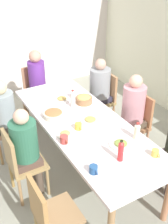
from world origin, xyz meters
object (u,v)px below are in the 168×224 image
Objects in this scene: person_0 at (26,146)px; cup_4 at (64,139)px; chair_4 at (104,97)px; bottle_0 at (137,131)px; chair_1 at (50,213)px; chair_2 at (0,126)px; plate_1 at (121,144)px; person_5 at (132,109)px; cup_3 at (78,126)px; bottle_1 at (73,99)px; plate_3 at (65,134)px; cup_0 at (73,95)px; bowl_1 at (53,114)px; cup_1 at (155,153)px; chair_3 at (37,89)px; plate_2 at (62,99)px; person_2 at (5,112)px; person_3 at (37,80)px; chair_0 at (20,161)px; bottle_2 at (121,151)px; plate_0 at (90,120)px; cup_2 at (94,169)px; person_4 at (99,87)px; dining_table at (84,127)px; bowl_0 at (84,99)px.

person_0 is 9.35× the size of cup_4.
chair_4 is 1.53m from bottle_0.
chair_2 is (-1.66, 0.00, 0.00)m from chair_1.
person_5 is at bearing 132.84° from plate_1.
plate_1 is 0.56m from cup_3.
bottle_1 is at bearing 64.99° from chair_2.
cup_0 is (-0.74, 0.50, 0.03)m from plate_3.
bowl_1 is 1.36m from cup_1.
chair_3 is 3.79× the size of plate_2.
person_0 reaches higher than chair_1.
person_2 is 1.03m from person_3.
person_0 is at bearing -105.23° from plate_3.
person_0 is at bearing -130.31° from cup_1.
cup_1 is 0.98m from cup_4.
chair_0 is 0.73× the size of person_3.
cup_3 is at bearing -23.46° from cup_0.
cup_1 is 0.94m from cup_3.
cup_0 is at bearing 121.20° from chair_0.
bowl_1 is (-0.31, -1.02, 0.08)m from person_5.
person_5 is at bearing 96.36° from plate_3.
person_0 is 9.99× the size of cup_3.
plate_3 is at bearing -136.76° from plate_1.
chair_0 is at bearing -6.24° from person_2.
bottle_2 is (0.66, 0.29, 0.10)m from plate_3.
person_3 reaches higher than bottle_2.
chair_2 is 1.28m from plate_0.
person_5 is 10.44× the size of cup_2.
bottle_0 is (-0.25, 1.19, 0.35)m from chair_1.
cup_4 is 0.79m from bottle_1.
plate_2 is at bearing 165.42° from cup_2.
person_5 is at bearing 125.78° from cup_2.
person_4 is at bearing 90.00° from person_2.
chair_1 is 1.58m from bottle_1.
cup_1 is (0.90, 0.24, 0.03)m from plate_0.
person_2 is 1.30× the size of chair_4.
bottle_0 is at bearing 14.93° from plate_2.
bottle_1 is at bearing 62.61° from person_2.
person_3 is (-1.53, 0.85, 0.21)m from chair_0.
plate_0 is (0.01, -0.67, 0.05)m from person_5.
cup_3 is 0.68m from bottle_0.
person_3 is 10.41× the size of cup_2.
chair_4 is at bearing 118.41° from bottle_1.
bowl_1 is (-0.31, 0.49, 0.10)m from person_0.
person_3 is (-1.53, 0.00, 0.03)m from dining_table.
cup_4 is at bearing -49.16° from chair_4.
plate_1 is at bearing 103.94° from chair_1.
plate_1 is 0.27m from bottle_2.
chair_4 reaches higher than plate_0.
plate_1 is 2.00× the size of cup_4.
plate_0 is 0.47m from bowl_0.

